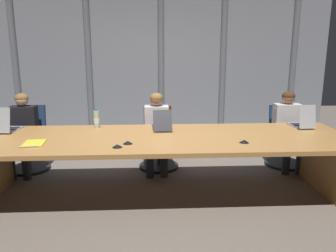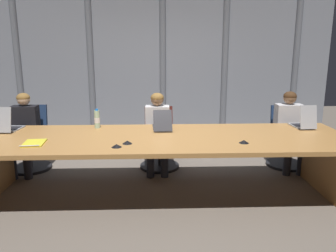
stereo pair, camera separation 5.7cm
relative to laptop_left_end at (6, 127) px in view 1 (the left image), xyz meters
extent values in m
plane|color=#6B6056|center=(1.96, -0.38, -0.81)|extent=(12.95, 12.95, 0.00)
cube|color=#B77F42|center=(1.96, -0.38, -0.09)|extent=(4.61, 1.36, 0.05)
cube|color=black|center=(1.96, -0.38, -0.15)|extent=(3.92, 0.10, 0.06)
cube|color=olive|center=(4.02, -0.38, -0.46)|extent=(0.08, 1.16, 0.70)
cube|color=gray|center=(1.96, 2.11, 0.65)|extent=(6.48, 0.10, 2.92)
cylinder|color=slate|center=(-0.61, 2.05, 0.65)|extent=(0.12, 0.12, 2.86)
cylinder|color=slate|center=(0.72, 2.05, 0.65)|extent=(0.12, 0.12, 2.86)
cylinder|color=slate|center=(2.05, 2.05, 0.65)|extent=(0.12, 0.12, 2.86)
cylinder|color=slate|center=(3.21, 2.05, 0.65)|extent=(0.12, 0.12, 2.86)
cylinder|color=slate|center=(4.56, 2.05, 0.65)|extent=(0.12, 0.12, 2.86)
cube|color=#A8ADB7|center=(0.01, 0.06, -0.05)|extent=(0.27, 0.35, 0.02)
cube|color=black|center=(0.01, 0.09, -0.04)|extent=(0.22, 0.20, 0.00)
cube|color=#A8ADB7|center=(-0.01, -0.14, 0.11)|extent=(0.25, 0.10, 0.31)
cube|color=black|center=(-0.01, -0.13, 0.11)|extent=(0.23, 0.08, 0.28)
cube|color=#2D2D33|center=(1.99, 0.11, -0.05)|extent=(0.25, 0.31, 0.02)
cube|color=black|center=(1.99, 0.13, -0.04)|extent=(0.21, 0.18, 0.00)
cube|color=#2D2D33|center=(2.00, -0.12, 0.08)|extent=(0.24, 0.16, 0.25)
cube|color=black|center=(2.00, -0.11, 0.08)|extent=(0.22, 0.14, 0.23)
cube|color=#A8ADB7|center=(3.88, 0.09, -0.05)|extent=(0.24, 0.34, 0.02)
cube|color=black|center=(3.88, 0.12, -0.04)|extent=(0.20, 0.19, 0.00)
cube|color=#A8ADB7|center=(3.89, -0.10, 0.11)|extent=(0.22, 0.08, 0.31)
cube|color=black|center=(3.89, -0.10, 0.11)|extent=(0.20, 0.07, 0.27)
cube|color=navy|center=(0.01, 0.62, -0.41)|extent=(0.49, 0.49, 0.08)
cube|color=navy|center=(0.01, 0.84, -0.11)|extent=(0.43, 0.13, 0.51)
cylinder|color=#262628|center=(0.01, 0.62, -0.61)|extent=(0.05, 0.05, 0.33)
cylinder|color=black|center=(0.01, 0.62, -0.79)|extent=(0.60, 0.60, 0.04)
cube|color=#511E19|center=(1.96, 0.62, -0.41)|extent=(0.50, 0.50, 0.08)
cube|color=#511E19|center=(1.96, 0.84, -0.13)|extent=(0.44, 0.13, 0.47)
cylinder|color=#262628|center=(1.96, 0.62, -0.61)|extent=(0.05, 0.05, 0.33)
cylinder|color=black|center=(1.96, 0.62, -0.79)|extent=(0.60, 0.60, 0.04)
cube|color=navy|center=(3.94, 0.62, -0.41)|extent=(0.51, 0.51, 0.08)
cube|color=navy|center=(3.95, 0.84, -0.13)|extent=(0.44, 0.15, 0.47)
cylinder|color=#262628|center=(3.94, 0.62, -0.61)|extent=(0.05, 0.05, 0.33)
cylinder|color=black|center=(3.94, 0.62, -0.79)|extent=(0.60, 0.60, 0.04)
cube|color=black|center=(0.00, 0.60, -0.10)|extent=(0.37, 0.23, 0.53)
sphere|color=beige|center=(0.00, 0.60, 0.26)|extent=(0.18, 0.18, 0.18)
ellipsoid|color=olive|center=(0.00, 0.60, 0.28)|extent=(0.19, 0.19, 0.14)
cylinder|color=black|center=(0.15, 0.61, -0.03)|extent=(0.08, 0.14, 0.27)
cylinder|color=beige|center=(0.16, 0.40, -0.14)|extent=(0.07, 0.30, 0.06)
cylinder|color=black|center=(-0.16, 0.59, -0.03)|extent=(0.08, 0.14, 0.27)
cylinder|color=beige|center=(-0.15, 0.38, -0.14)|extent=(0.07, 0.30, 0.06)
cylinder|color=#262833|center=(0.10, 0.40, -0.40)|extent=(0.15, 0.40, 0.13)
cylinder|color=#262833|center=(0.11, 0.22, -0.60)|extent=(0.11, 0.11, 0.43)
cylinder|color=#262833|center=(-0.10, 0.40, -0.40)|extent=(0.15, 0.40, 0.13)
cylinder|color=#262833|center=(-0.09, 0.22, -0.60)|extent=(0.11, 0.11, 0.43)
cube|color=silver|center=(1.93, 0.60, -0.11)|extent=(0.35, 0.23, 0.51)
sphere|color=#8C6647|center=(1.93, 0.60, 0.25)|extent=(0.19, 0.19, 0.19)
ellipsoid|color=olive|center=(1.93, 0.60, 0.27)|extent=(0.19, 0.19, 0.14)
cylinder|color=silver|center=(2.08, 0.60, -0.04)|extent=(0.07, 0.14, 0.27)
cylinder|color=#8C6647|center=(2.08, 0.39, -0.16)|extent=(0.07, 0.30, 0.06)
cylinder|color=silver|center=(1.79, 0.60, -0.04)|extent=(0.07, 0.14, 0.27)
cylinder|color=#8C6647|center=(1.78, 0.39, -0.16)|extent=(0.07, 0.30, 0.06)
cylinder|color=#262833|center=(2.03, 0.40, -0.40)|extent=(0.14, 0.40, 0.13)
cylinder|color=#262833|center=(2.03, 0.22, -0.60)|extent=(0.11, 0.11, 0.43)
cylinder|color=#262833|center=(1.83, 0.40, -0.40)|extent=(0.14, 0.40, 0.13)
cylinder|color=#262833|center=(1.83, 0.22, -0.60)|extent=(0.11, 0.11, 0.43)
cube|color=silver|center=(3.91, 0.60, -0.10)|extent=(0.39, 0.24, 0.53)
sphere|color=#8C6647|center=(3.91, 0.60, 0.26)|extent=(0.19, 0.19, 0.19)
ellipsoid|color=#472D19|center=(3.91, 0.60, 0.28)|extent=(0.19, 0.19, 0.14)
cylinder|color=silver|center=(4.07, 0.59, -0.03)|extent=(0.08, 0.14, 0.27)
cylinder|color=#8C6647|center=(4.07, 0.38, -0.15)|extent=(0.08, 0.30, 0.06)
cylinder|color=silver|center=(3.75, 0.61, -0.03)|extent=(0.08, 0.14, 0.27)
cylinder|color=#8C6647|center=(3.74, 0.40, -0.15)|extent=(0.08, 0.30, 0.06)
cylinder|color=#262833|center=(4.00, 0.40, -0.40)|extent=(0.15, 0.41, 0.13)
cylinder|color=#262833|center=(3.99, 0.22, -0.60)|extent=(0.11, 0.11, 0.43)
cylinder|color=#262833|center=(3.80, 0.40, -0.40)|extent=(0.15, 0.41, 0.13)
cylinder|color=#262833|center=(3.80, 0.22, -0.60)|extent=(0.11, 0.11, 0.43)
cylinder|color=#ADD1B2|center=(1.13, 0.12, 0.06)|extent=(0.07, 0.07, 0.24)
cylinder|color=white|center=(1.13, 0.12, 0.04)|extent=(0.07, 0.07, 0.07)
cylinder|color=blue|center=(1.13, 0.12, 0.19)|extent=(0.04, 0.04, 0.02)
cone|color=black|center=(1.48, -0.80, -0.05)|extent=(0.11, 0.11, 0.03)
cone|color=black|center=(1.59, -0.67, -0.05)|extent=(0.11, 0.11, 0.03)
cone|color=black|center=(2.89, -0.69, -0.05)|extent=(0.11, 0.11, 0.03)
cube|color=yellow|center=(0.55, -0.63, -0.05)|extent=(0.25, 0.32, 0.02)
cylinder|color=silver|center=(0.55, -0.78, -0.04)|extent=(0.21, 0.03, 0.01)
camera|label=1|loc=(1.85, -4.25, 0.96)|focal=35.61mm
camera|label=2|loc=(1.90, -4.25, 0.96)|focal=35.61mm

